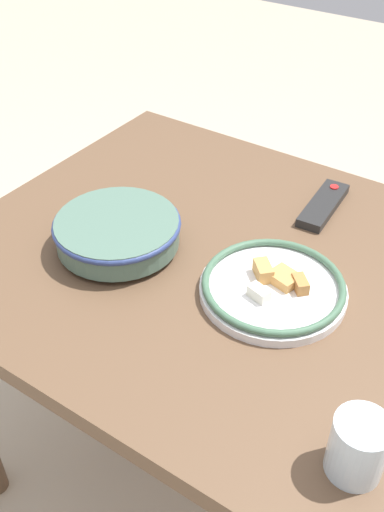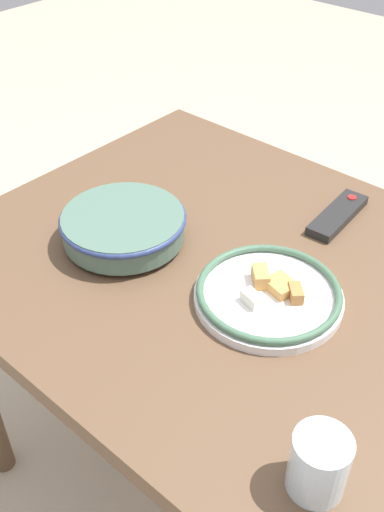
{
  "view_description": "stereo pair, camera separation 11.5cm",
  "coord_description": "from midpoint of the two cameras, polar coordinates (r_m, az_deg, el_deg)",
  "views": [
    {
      "loc": [
        0.45,
        -0.81,
        1.52
      ],
      "look_at": [
        -0.05,
        -0.07,
        0.8
      ],
      "focal_mm": 42.0,
      "sensor_mm": 36.0,
      "label": 1
    },
    {
      "loc": [
        0.54,
        -0.74,
        1.52
      ],
      "look_at": [
        -0.05,
        -0.07,
        0.8
      ],
      "focal_mm": 42.0,
      "sensor_mm": 36.0,
      "label": 2
    }
  ],
  "objects": [
    {
      "name": "ground_plane",
      "position": [
        1.77,
        4.78,
        -20.17
      ],
      "size": [
        8.0,
        8.0,
        0.0
      ],
      "primitive_type": "plane",
      "color": "#B7A88E"
    },
    {
      "name": "dining_table",
      "position": [
        1.25,
        6.37,
        -4.33
      ],
      "size": [
        1.11,
        0.89,
        0.76
      ],
      "color": "brown",
      "rests_on": "ground_plane"
    },
    {
      "name": "noodle_bowl",
      "position": [
        1.22,
        -3.88,
        2.79
      ],
      "size": [
        0.26,
        0.26,
        0.07
      ],
      "color": "#4C6B5B",
      "rests_on": "dining_table"
    },
    {
      "name": "food_plate",
      "position": [
        1.11,
        10.28,
        -3.71
      ],
      "size": [
        0.27,
        0.27,
        0.05
      ],
      "color": "white",
      "rests_on": "dining_table"
    },
    {
      "name": "tv_remote",
      "position": [
        1.35,
        16.1,
        3.67
      ],
      "size": [
        0.07,
        0.19,
        0.02
      ],
      "rotation": [
        0.0,
        0.0,
        0.07
      ],
      "color": "black",
      "rests_on": "dining_table"
    },
    {
      "name": "drinking_glass",
      "position": [
        0.86,
        15.98,
        -18.7
      ],
      "size": [
        0.08,
        0.08,
        0.1
      ],
      "color": "silver",
      "rests_on": "dining_table"
    }
  ]
}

